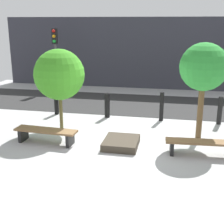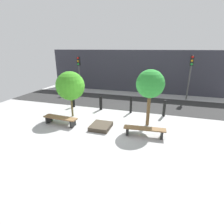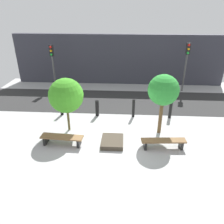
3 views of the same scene
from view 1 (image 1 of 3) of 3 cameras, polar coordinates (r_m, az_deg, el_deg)
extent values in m
plane|color=#A8A8A8|center=(9.62, 2.02, -5.52)|extent=(18.00, 18.00, 0.00)
cube|color=#2C2C2C|center=(13.94, 5.17, 1.39)|extent=(18.00, 3.80, 0.01)
cube|color=#33333D|center=(17.34, 6.79, 10.63)|extent=(16.20, 0.50, 3.80)
cube|color=black|center=(10.07, -15.91, -4.01)|extent=(0.13, 0.47, 0.38)
cube|color=black|center=(9.38, -7.67, -5.02)|extent=(0.13, 0.47, 0.38)
cube|color=brown|center=(9.63, -12.02, -3.29)|extent=(1.95, 0.59, 0.06)
cube|color=black|center=(8.90, 10.86, -6.41)|extent=(0.13, 0.40, 0.36)
cube|color=brown|center=(8.91, 16.12, -5.29)|extent=(1.99, 0.53, 0.06)
cube|color=#3F372C|center=(9.28, 1.69, -5.64)|extent=(1.00, 1.15, 0.22)
cylinder|color=brown|center=(10.70, -9.33, 0.56)|extent=(0.11, 0.11, 1.42)
sphere|color=green|center=(10.45, -9.63, 6.77)|extent=(1.67, 1.67, 1.67)
cylinder|color=brown|center=(10.00, 15.84, 0.37)|extent=(0.18, 0.18, 1.87)
sphere|color=green|center=(9.73, 16.44, 7.92)|extent=(1.44, 1.44, 1.44)
cylinder|color=black|center=(12.53, -10.14, 1.54)|extent=(0.17, 0.17, 0.88)
cylinder|color=black|center=(11.93, -0.89, 1.21)|extent=(0.20, 0.20, 0.94)
cylinder|color=black|center=(11.66, 9.06, 0.98)|extent=(0.15, 0.15, 1.07)
cylinder|color=black|center=(11.77, 19.12, 0.27)|extent=(0.17, 0.17, 1.01)
cylinder|color=#515151|center=(16.91, -10.23, 9.36)|extent=(0.12, 0.12, 3.22)
cube|color=black|center=(16.81, -10.45, 13.49)|extent=(0.28, 0.16, 0.78)
sphere|color=red|center=(16.70, -10.63, 14.36)|extent=(0.17, 0.17, 0.17)
sphere|color=orange|center=(16.71, -10.58, 13.47)|extent=(0.17, 0.17, 0.17)
sphere|color=green|center=(16.73, -10.54, 12.58)|extent=(0.17, 0.17, 0.17)
camera|label=2|loc=(1.73, 80.94, 16.75)|focal=28.00mm
camera|label=3|loc=(2.43, -110.13, 66.01)|focal=35.00mm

